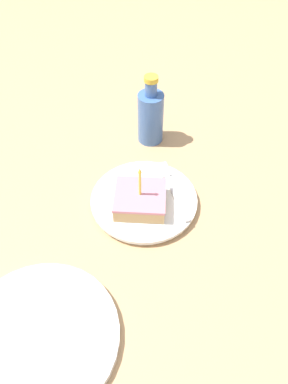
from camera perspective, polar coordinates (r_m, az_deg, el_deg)
The scene contains 6 objects.
ground_plane at distance 0.86m, azimuth -1.00°, elevation -1.38°, with size 2.40×2.40×0.04m.
plate at distance 0.82m, azimuth -0.00°, elevation -1.25°, with size 0.23×0.23×0.02m.
cake_slice at distance 0.78m, azimuth -0.60°, elevation -1.15°, with size 0.11×0.10×0.11m.
fork at distance 0.83m, azimuth 4.21°, elevation 0.93°, with size 0.08×0.17×0.00m.
bottle at distance 0.93m, azimuth 1.01°, elevation 11.54°, with size 0.06×0.06×0.18m.
side_plate at distance 0.69m, azimuth -15.86°, elevation -20.57°, with size 0.27×0.27×0.02m.
Camera 1 is at (-0.05, 0.55, 0.63)m, focal length 35.00 mm.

